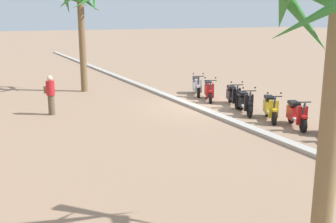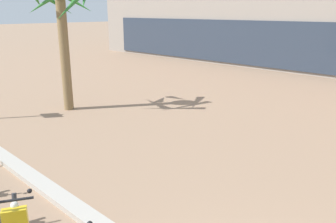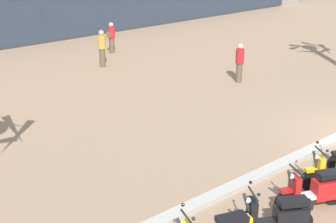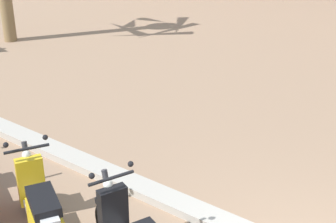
{
  "view_description": "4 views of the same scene",
  "coord_description": "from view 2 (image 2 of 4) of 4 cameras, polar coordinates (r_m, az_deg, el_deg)",
  "views": [
    {
      "loc": [
        -15.11,
        9.13,
        3.88
      ],
      "look_at": [
        -4.0,
        3.64,
        0.97
      ],
      "focal_mm": 43.57,
      "sensor_mm": 36.0,
      "label": 1
    },
    {
      "loc": [
        0.85,
        -2.39,
        3.59
      ],
      "look_at": [
        -5.05,
        3.66,
        1.13
      ],
      "focal_mm": 37.23,
      "sensor_mm": 36.0,
      "label": 2
    },
    {
      "loc": [
        -13.11,
        -6.35,
        5.95
      ],
      "look_at": [
        -5.35,
        2.87,
        1.33
      ],
      "focal_mm": 51.94,
      "sensor_mm": 36.0,
      "label": 3
    },
    {
      "loc": [
        0.97,
        -4.16,
        4.08
      ],
      "look_at": [
        -2.7,
        0.73,
        1.26
      ],
      "focal_mm": 53.93,
      "sensor_mm": 36.0,
      "label": 4
    }
  ],
  "objects": [
    {
      "name": "palm_tree_far_corner",
      "position": [
        13.23,
        -17.03,
        15.32
      ],
      "size": [
        2.62,
        2.65,
        4.71
      ],
      "color": "olive",
      "rests_on": "ground"
    }
  ]
}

